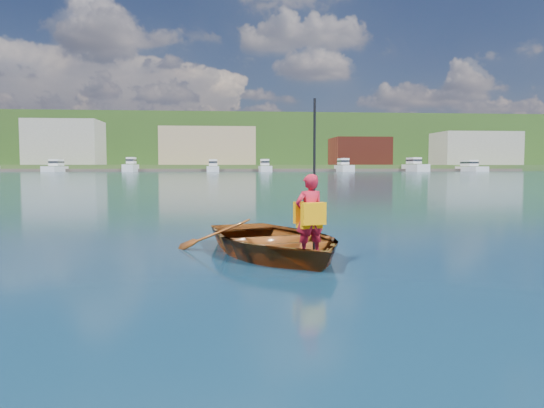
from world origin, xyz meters
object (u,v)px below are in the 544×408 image
(dock, at_px, (261,170))
(marina_yachts, at_px, (247,167))
(rowboat, at_px, (273,241))
(child_paddler, at_px, (310,215))

(dock, relative_size, marina_yachts, 1.12)
(rowboat, height_order, child_paddler, child_paddler)
(child_paddler, relative_size, dock, 0.01)
(child_paddler, bearing_deg, dock, 86.30)
(dock, bearing_deg, rowboat, -93.88)
(rowboat, height_order, dock, dock)
(dock, bearing_deg, marina_yachts, -131.99)
(dock, bearing_deg, child_paddler, -93.70)
(rowboat, relative_size, dock, 0.03)
(child_paddler, relative_size, marina_yachts, 0.02)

